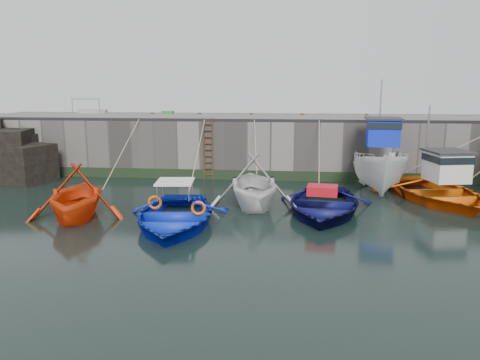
# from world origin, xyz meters

# --- Properties ---
(ground) EXTENTS (120.00, 120.00, 0.00)m
(ground) POSITION_xyz_m (0.00, 0.00, 0.00)
(ground) COLOR black
(ground) RESTS_ON ground
(quay_back) EXTENTS (30.00, 5.00, 3.00)m
(quay_back) POSITION_xyz_m (0.00, 12.50, 1.50)
(quay_back) COLOR slate
(quay_back) RESTS_ON ground
(road_back) EXTENTS (30.00, 5.00, 0.16)m
(road_back) POSITION_xyz_m (0.00, 12.50, 3.08)
(road_back) COLOR black
(road_back) RESTS_ON quay_back
(kerb_back) EXTENTS (30.00, 0.30, 0.20)m
(kerb_back) POSITION_xyz_m (0.00, 10.15, 3.26)
(kerb_back) COLOR slate
(kerb_back) RESTS_ON road_back
(algae_back) EXTENTS (30.00, 0.08, 0.50)m
(algae_back) POSITION_xyz_m (0.00, 9.96, 0.25)
(algae_back) COLOR black
(algae_back) RESTS_ON ground
(rock_outcrop) EXTENTS (5.85, 4.24, 3.41)m
(rock_outcrop) POSITION_xyz_m (-12.92, 9.11, 1.26)
(rock_outcrop) COLOR black
(rock_outcrop) RESTS_ON ground
(ladder) EXTENTS (0.51, 0.08, 3.20)m
(ladder) POSITION_xyz_m (-2.00, 9.91, 1.59)
(ladder) COLOR #3F1E0F
(ladder) RESTS_ON ground
(boat_near_white) EXTENTS (4.80, 5.23, 2.32)m
(boat_near_white) POSITION_xyz_m (-5.70, 2.35, 0.00)
(boat_near_white) COLOR #E53B0C
(boat_near_white) RESTS_ON ground
(boat_near_white_rope) EXTENTS (0.04, 5.77, 3.10)m
(boat_near_white_rope) POSITION_xyz_m (-5.70, 7.43, 0.00)
(boat_near_white_rope) COLOR tan
(boat_near_white_rope) RESTS_ON ground
(boat_near_blue) EXTENTS (4.58, 6.02, 1.17)m
(boat_near_blue) POSITION_xyz_m (-1.87, 1.80, 0.00)
(boat_near_blue) COLOR #0D28C4
(boat_near_blue) RESTS_ON ground
(boat_near_blue_rope) EXTENTS (0.04, 6.27, 3.10)m
(boat_near_blue_rope) POSITION_xyz_m (-1.87, 7.15, 0.00)
(boat_near_blue_rope) COLOR tan
(boat_near_blue_rope) RESTS_ON ground
(boat_near_blacktrim) EXTENTS (4.64, 5.17, 2.44)m
(boat_near_blacktrim) POSITION_xyz_m (0.72, 4.71, 0.00)
(boat_near_blacktrim) COLOR silver
(boat_near_blacktrim) RESTS_ON ground
(boat_near_blacktrim_rope) EXTENTS (0.04, 3.82, 3.10)m
(boat_near_blacktrim_rope) POSITION_xyz_m (0.72, 8.60, 0.00)
(boat_near_blacktrim_rope) COLOR tan
(boat_near_blacktrim_rope) RESTS_ON ground
(boat_near_navy) EXTENTS (4.76, 6.16, 1.18)m
(boat_near_navy) POSITION_xyz_m (3.50, 3.98, 0.00)
(boat_near_navy) COLOR #0B0D46
(boat_near_navy) RESTS_ON ground
(boat_near_navy_rope) EXTENTS (0.04, 4.37, 3.10)m
(boat_near_navy_rope) POSITION_xyz_m (3.50, 8.24, 0.00)
(boat_near_navy_rope) COLOR tan
(boat_near_navy_rope) RESTS_ON ground
(boat_far_white) EXTENTS (2.98, 6.58, 5.46)m
(boat_far_white) POSITION_xyz_m (6.48, 8.72, 1.04)
(boat_far_white) COLOR silver
(boat_far_white) RESTS_ON ground
(boat_far_orange) EXTENTS (5.65, 7.06, 4.30)m
(boat_far_orange) POSITION_xyz_m (8.52, 6.43, 0.42)
(boat_far_orange) COLOR #E65D0C
(boat_far_orange) RESTS_ON ground
(fish_crate) EXTENTS (0.60, 0.45, 0.33)m
(fish_crate) POSITION_xyz_m (-4.32, 10.86, 3.32)
(fish_crate) COLOR green
(fish_crate) RESTS_ON road_back
(railing) EXTENTS (1.60, 1.05, 1.00)m
(railing) POSITION_xyz_m (-8.75, 11.25, 3.36)
(railing) COLOR #A5A8AD
(railing) RESTS_ON road_back
(bollard_a) EXTENTS (0.18, 0.18, 0.28)m
(bollard_a) POSITION_xyz_m (-5.00, 10.25, 3.30)
(bollard_a) COLOR #3F1E0F
(bollard_a) RESTS_ON road_back
(bollard_b) EXTENTS (0.18, 0.18, 0.28)m
(bollard_b) POSITION_xyz_m (-2.50, 10.25, 3.30)
(bollard_b) COLOR #3F1E0F
(bollard_b) RESTS_ON road_back
(bollard_c) EXTENTS (0.18, 0.18, 0.28)m
(bollard_c) POSITION_xyz_m (0.20, 10.25, 3.30)
(bollard_c) COLOR #3F1E0F
(bollard_c) RESTS_ON road_back
(bollard_d) EXTENTS (0.18, 0.18, 0.28)m
(bollard_d) POSITION_xyz_m (2.80, 10.25, 3.30)
(bollard_d) COLOR #3F1E0F
(bollard_d) RESTS_ON road_back
(bollard_e) EXTENTS (0.18, 0.18, 0.28)m
(bollard_e) POSITION_xyz_m (6.00, 10.25, 3.30)
(bollard_e) COLOR #3F1E0F
(bollard_e) RESTS_ON road_back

